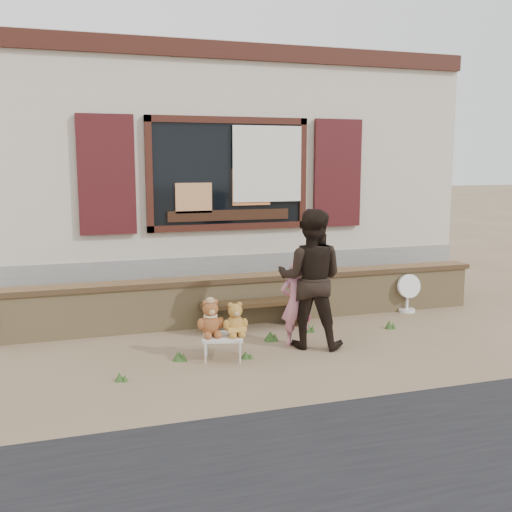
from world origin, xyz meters
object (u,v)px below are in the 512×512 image
object	(u,v)px
teddy_bear_left	(210,317)
adult	(311,279)
bench	(253,308)
teddy_bear_right	(235,318)
child	(296,303)
folding_chair	(223,338)

from	to	relation	value
teddy_bear_left	adult	xyz separation A→B (m)	(1.27, 0.11, 0.35)
bench	teddy_bear_right	bearing A→B (deg)	-116.72
child	adult	world-z (taller)	adult
bench	teddy_bear_right	world-z (taller)	teddy_bear_right
adult	teddy_bear_left	bearing A→B (deg)	33.86
folding_chair	teddy_bear_left	distance (m)	0.28
adult	folding_chair	bearing A→B (deg)	36.34
teddy_bear_left	adult	size ratio (longest dim) A/B	0.25
folding_chair	teddy_bear_left	size ratio (longest dim) A/B	1.29
teddy_bear_right	teddy_bear_left	bearing A→B (deg)	-180.00
folding_chair	adult	xyz separation A→B (m)	(1.14, 0.15, 0.59)
teddy_bear_right	child	xyz separation A→B (m)	(0.86, 0.29, 0.05)
folding_chair	child	size ratio (longest dim) A/B	0.52
bench	folding_chair	bearing A→B (deg)	-122.61
bench	child	size ratio (longest dim) A/B	1.37
teddy_bear_right	child	distance (m)	0.91
bench	adult	size ratio (longest dim) A/B	0.86
teddy_bear_right	folding_chair	bearing A→B (deg)	-180.00
folding_chair	teddy_bear_right	xyz separation A→B (m)	(0.13, -0.04, 0.22)
folding_chair	adult	size ratio (longest dim) A/B	0.33
folding_chair	teddy_bear_right	distance (m)	0.26
teddy_bear_left	folding_chair	bearing A→B (deg)	0.00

